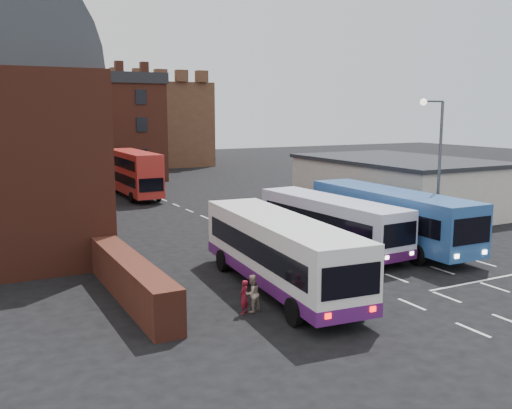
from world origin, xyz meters
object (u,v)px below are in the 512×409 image
bus_white_inbound (330,219)px  bus_red_double (134,173)px  bus_white_outbound (279,248)px  pedestrian_red (244,297)px  street_lamp (436,159)px  pedestrian_beige (252,293)px  bus_blue (390,214)px

bus_white_inbound → bus_red_double: bearing=-83.6°
bus_white_outbound → pedestrian_red: 3.70m
street_lamp → pedestrian_beige: bearing=-161.4°
pedestrian_beige → bus_white_inbound: bearing=-155.3°
pedestrian_red → pedestrian_beige: pedestrian_beige is taller
bus_white_inbound → bus_red_double: size_ratio=1.04×
bus_blue → pedestrian_beige: bus_blue is taller
bus_white_outbound → pedestrian_red: size_ratio=8.82×
bus_white_inbound → bus_red_double: (-4.37, 25.43, 0.50)m
bus_blue → pedestrian_red: bearing=26.8°
street_lamp → pedestrian_red: size_ratio=6.28×
bus_red_double → bus_white_outbound: bearing=86.6°
bus_white_outbound → pedestrian_red: bearing=-138.5°
bus_white_inbound → pedestrian_beige: (-8.86, -7.22, -1.01)m
bus_blue → street_lamp: size_ratio=1.43×
pedestrian_beige → bus_blue: bearing=-168.1°
bus_white_outbound → pedestrian_beige: size_ratio=7.92×
bus_blue → bus_white_inbound: bearing=-17.0°
bus_red_double → pedestrian_beige: bus_red_double is taller
bus_white_inbound → bus_red_double: bus_red_double is taller
bus_red_double → pedestrian_beige: (-4.49, -32.65, -1.51)m
bus_red_double → street_lamp: (10.12, -27.73, 2.96)m
bus_white_outbound → bus_red_double: size_ratio=1.14×
bus_white_outbound → bus_white_inbound: bearing=43.9°
bus_white_outbound → pedestrian_red: bus_white_outbound is taller
bus_blue → pedestrian_beige: (-12.31, -6.10, -1.22)m
bus_white_outbound → street_lamp: street_lamp is taller
bus_white_inbound → street_lamp: size_ratio=1.29×
bus_blue → street_lamp: bearing=154.0°
bus_white_inbound → pedestrian_red: size_ratio=8.09×
bus_white_outbound → bus_red_double: bearing=91.1°
bus_white_inbound → bus_white_outbound: bearing=35.6°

